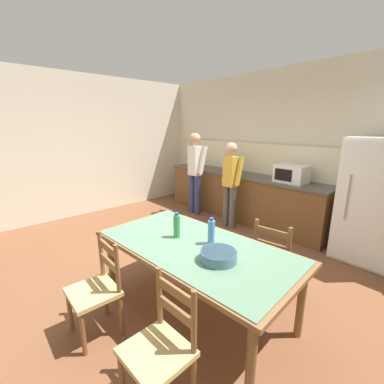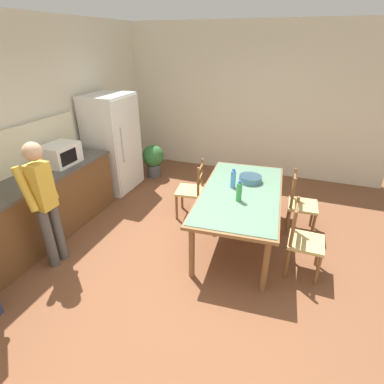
{
  "view_description": "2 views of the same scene",
  "coord_description": "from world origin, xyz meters",
  "px_view_note": "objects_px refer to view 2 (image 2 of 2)",
  "views": [
    {
      "loc": [
        2.35,
        -1.92,
        1.89
      ],
      "look_at": [
        -0.03,
        0.2,
        1.05
      ],
      "focal_mm": 24.0,
      "sensor_mm": 36.0,
      "label": 1
    },
    {
      "loc": [
        -2.9,
        -0.99,
        2.55
      ],
      "look_at": [
        -0.09,
        0.05,
        1.03
      ],
      "focal_mm": 28.0,
      "sensor_mm": 36.0,
      "label": 2
    }
  ],
  "objects_px": {
    "chair_side_near_left": "(303,241)",
    "potted_plant": "(153,159)",
    "bottle_near_centre": "(239,192)",
    "microwave": "(60,154)",
    "bottle_off_centre": "(233,179)",
    "person_at_counter": "(44,200)",
    "refrigerator": "(113,144)",
    "dining_table": "(241,196)",
    "serving_bowl": "(250,178)",
    "chair_side_near_right": "(300,204)",
    "chair_side_far_right": "(192,190)"
  },
  "relations": [
    {
      "from": "microwave",
      "to": "bottle_off_centre",
      "type": "bearing_deg",
      "value": -79.14
    },
    {
      "from": "refrigerator",
      "to": "microwave",
      "type": "height_order",
      "value": "refrigerator"
    },
    {
      "from": "bottle_off_centre",
      "to": "chair_side_near_right",
      "type": "relative_size",
      "value": 0.3
    },
    {
      "from": "microwave",
      "to": "potted_plant",
      "type": "bearing_deg",
      "value": -12.86
    },
    {
      "from": "bottle_near_centre",
      "to": "chair_side_near_left",
      "type": "bearing_deg",
      "value": -99.54
    },
    {
      "from": "chair_side_near_left",
      "to": "person_at_counter",
      "type": "bearing_deg",
      "value": 108.14
    },
    {
      "from": "refrigerator",
      "to": "chair_side_near_left",
      "type": "xyz_separation_m",
      "value": [
        -1.27,
        -3.4,
        -0.43
      ]
    },
    {
      "from": "microwave",
      "to": "bottle_near_centre",
      "type": "relative_size",
      "value": 1.85
    },
    {
      "from": "refrigerator",
      "to": "dining_table",
      "type": "xyz_separation_m",
      "value": [
        -0.88,
        -2.56,
        -0.19
      ]
    },
    {
      "from": "microwave",
      "to": "chair_side_far_right",
      "type": "xyz_separation_m",
      "value": [
        0.77,
        -1.73,
        -0.64
      ]
    },
    {
      "from": "potted_plant",
      "to": "bottle_near_centre",
      "type": "bearing_deg",
      "value": -130.54
    },
    {
      "from": "chair_side_far_right",
      "to": "person_at_counter",
      "type": "height_order",
      "value": "person_at_counter"
    },
    {
      "from": "refrigerator",
      "to": "person_at_counter",
      "type": "height_order",
      "value": "refrigerator"
    },
    {
      "from": "chair_side_far_right",
      "to": "microwave",
      "type": "bearing_deg",
      "value": -74.26
    },
    {
      "from": "chair_side_near_left",
      "to": "potted_plant",
      "type": "distance_m",
      "value": 3.57
    },
    {
      "from": "dining_table",
      "to": "bottle_near_centre",
      "type": "distance_m",
      "value": 0.32
    },
    {
      "from": "bottle_near_centre",
      "to": "potted_plant",
      "type": "height_order",
      "value": "bottle_near_centre"
    },
    {
      "from": "dining_table",
      "to": "serving_bowl",
      "type": "bearing_deg",
      "value": -8.09
    },
    {
      "from": "bottle_off_centre",
      "to": "chair_side_near_right",
      "type": "bearing_deg",
      "value": -64.97
    },
    {
      "from": "chair_side_near_right",
      "to": "potted_plant",
      "type": "relative_size",
      "value": 1.36
    },
    {
      "from": "refrigerator",
      "to": "serving_bowl",
      "type": "relative_size",
      "value": 5.43
    },
    {
      "from": "microwave",
      "to": "bottle_off_centre",
      "type": "height_order",
      "value": "microwave"
    },
    {
      "from": "bottle_near_centre",
      "to": "chair_side_far_right",
      "type": "distance_m",
      "value": 1.17
    },
    {
      "from": "refrigerator",
      "to": "dining_table",
      "type": "distance_m",
      "value": 2.71
    },
    {
      "from": "refrigerator",
      "to": "dining_table",
      "type": "height_order",
      "value": "refrigerator"
    },
    {
      "from": "serving_bowl",
      "to": "chair_side_near_left",
      "type": "height_order",
      "value": "chair_side_near_left"
    },
    {
      "from": "chair_side_near_right",
      "to": "potted_plant",
      "type": "distance_m",
      "value": 3.09
    },
    {
      "from": "refrigerator",
      "to": "microwave",
      "type": "xyz_separation_m",
      "value": [
        -1.26,
        0.02,
        0.22
      ]
    },
    {
      "from": "dining_table",
      "to": "chair_side_near_left",
      "type": "distance_m",
      "value": 0.96
    },
    {
      "from": "dining_table",
      "to": "potted_plant",
      "type": "bearing_deg",
      "value": 53.35
    },
    {
      "from": "microwave",
      "to": "chair_side_near_right",
      "type": "xyz_separation_m",
      "value": [
        0.89,
        -3.35,
        -0.64
      ]
    },
    {
      "from": "microwave",
      "to": "chair_side_far_right",
      "type": "relative_size",
      "value": 0.55
    },
    {
      "from": "serving_bowl",
      "to": "chair_side_near_right",
      "type": "xyz_separation_m",
      "value": [
        0.16,
        -0.72,
        -0.36
      ]
    },
    {
      "from": "microwave",
      "to": "bottle_off_centre",
      "type": "distance_m",
      "value": 2.49
    },
    {
      "from": "person_at_counter",
      "to": "chair_side_far_right",
      "type": "bearing_deg",
      "value": -125.91
    },
    {
      "from": "dining_table",
      "to": "refrigerator",
      "type": "bearing_deg",
      "value": 71.0
    },
    {
      "from": "bottle_near_centre",
      "to": "person_at_counter",
      "type": "height_order",
      "value": "person_at_counter"
    },
    {
      "from": "dining_table",
      "to": "bottle_near_centre",
      "type": "height_order",
      "value": "bottle_near_centre"
    },
    {
      "from": "serving_bowl",
      "to": "chair_side_near_right",
      "type": "bearing_deg",
      "value": -77.75
    },
    {
      "from": "refrigerator",
      "to": "bottle_off_centre",
      "type": "distance_m",
      "value": 2.55
    },
    {
      "from": "bottle_near_centre",
      "to": "chair_side_far_right",
      "type": "height_order",
      "value": "bottle_near_centre"
    },
    {
      "from": "refrigerator",
      "to": "person_at_counter",
      "type": "relative_size",
      "value": 1.09
    },
    {
      "from": "serving_bowl",
      "to": "chair_side_far_right",
      "type": "relative_size",
      "value": 0.35
    },
    {
      "from": "dining_table",
      "to": "chair_side_near_left",
      "type": "relative_size",
      "value": 2.31
    },
    {
      "from": "chair_side_far_right",
      "to": "chair_side_near_left",
      "type": "bearing_deg",
      "value": 56.58
    },
    {
      "from": "refrigerator",
      "to": "chair_side_near_right",
      "type": "relative_size",
      "value": 1.91
    },
    {
      "from": "serving_bowl",
      "to": "potted_plant",
      "type": "distance_m",
      "value": 2.53
    },
    {
      "from": "serving_bowl",
      "to": "chair_side_far_right",
      "type": "xyz_separation_m",
      "value": [
        0.04,
        0.9,
        -0.36
      ]
    },
    {
      "from": "bottle_near_centre",
      "to": "chair_side_near_left",
      "type": "relative_size",
      "value": 0.3
    },
    {
      "from": "serving_bowl",
      "to": "chair_side_far_right",
      "type": "height_order",
      "value": "chair_side_far_right"
    }
  ]
}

